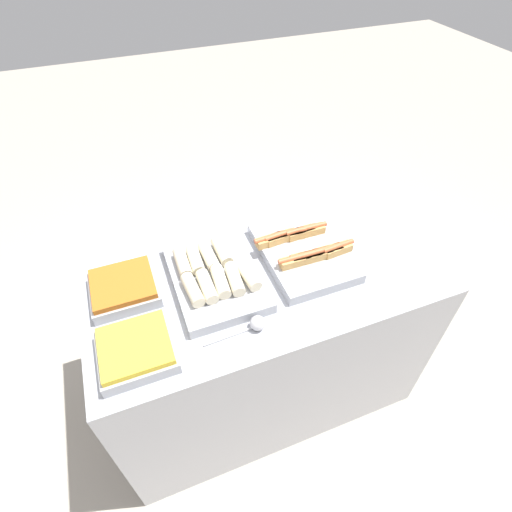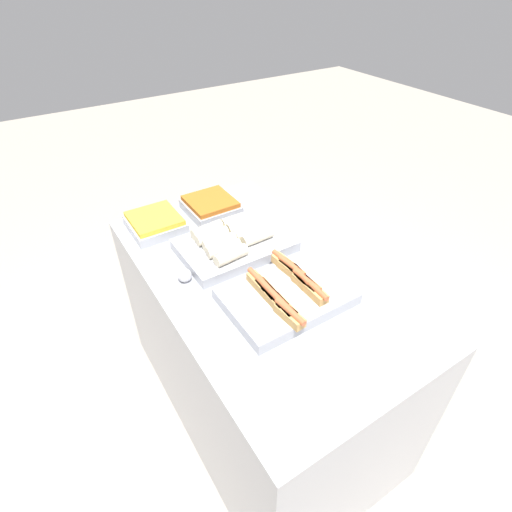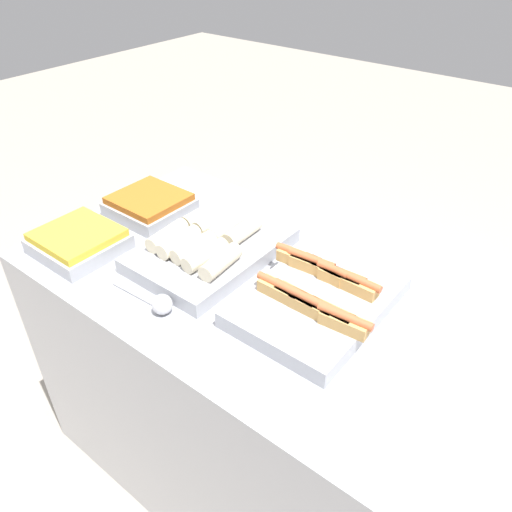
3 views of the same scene
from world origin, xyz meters
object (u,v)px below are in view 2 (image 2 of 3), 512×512
object	(u,v)px
serving_spoon_near	(184,274)
tray_hotdogs	(286,294)
tray_wraps	(234,242)
tray_side_back	(211,206)
tray_side_front	(155,223)

from	to	relation	value
serving_spoon_near	tray_hotdogs	bearing A→B (deg)	40.42
tray_wraps	tray_side_back	world-z (taller)	tray_wraps
tray_wraps	tray_side_back	bearing A→B (deg)	169.53
tray_hotdogs	serving_spoon_near	distance (m)	0.44
tray_side_back	tray_side_front	bearing A→B (deg)	-90.00
tray_side_back	tray_wraps	bearing A→B (deg)	-10.47
tray_side_back	serving_spoon_near	size ratio (longest dim) A/B	1.08
tray_hotdogs	tray_wraps	distance (m)	0.40
tray_side_front	tray_side_back	bearing A→B (deg)	90.00
tray_wraps	tray_side_front	xyz separation A→B (m)	(-0.36, -0.24, -0.00)
tray_wraps	serving_spoon_near	distance (m)	0.29
tray_wraps	serving_spoon_near	xyz separation A→B (m)	(0.07, -0.28, -0.01)
tray_hotdogs	tray_side_front	world-z (taller)	tray_hotdogs
tray_wraps	serving_spoon_near	bearing A→B (deg)	-76.01
tray_hotdogs	tray_side_back	distance (m)	0.76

